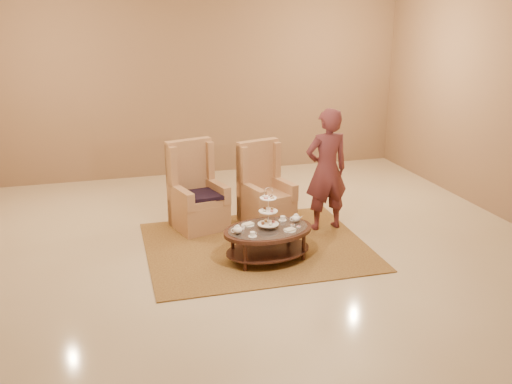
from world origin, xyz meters
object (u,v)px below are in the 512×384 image
object	(u,v)px
armchair_left	(196,199)
tea_table	(268,234)
person	(327,170)
armchair_right	(264,196)

from	to	relation	value
armchair_left	tea_table	bearing A→B (deg)	-80.10
tea_table	armchair_left	world-z (taller)	armchair_left
armchair_left	person	world-z (taller)	person
tea_table	armchair_left	bearing A→B (deg)	107.94
tea_table	armchair_right	size ratio (longest dim) A/B	1.03
armchair_right	armchair_left	bearing A→B (deg)	160.45
armchair_left	armchair_right	world-z (taller)	armchair_left
armchair_right	tea_table	bearing A→B (deg)	-119.48
armchair_left	person	distance (m)	1.91
armchair_left	armchair_right	size ratio (longest dim) A/B	1.04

